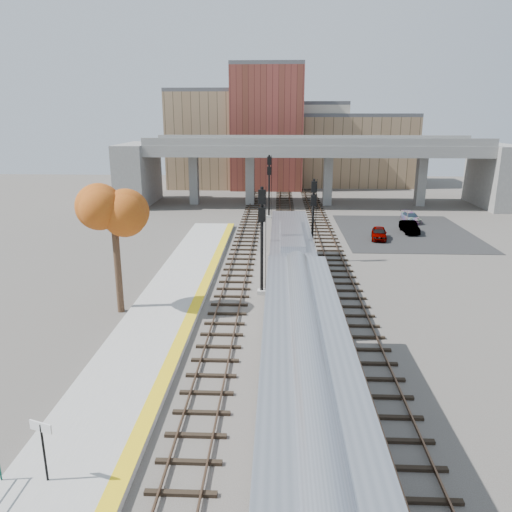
% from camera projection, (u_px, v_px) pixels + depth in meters
% --- Properties ---
extents(ground, '(160.00, 160.00, 0.00)m').
position_uv_depth(ground, '(276.00, 341.00, 28.36)').
color(ground, '#47423D').
rests_on(ground, ground).
extents(platform, '(4.50, 60.00, 0.35)m').
position_uv_depth(platform, '(150.00, 336.00, 28.61)').
color(platform, '#9E9E99').
rests_on(platform, ground).
extents(yellow_strip, '(0.70, 60.00, 0.01)m').
position_uv_depth(yellow_strip, '(183.00, 334.00, 28.48)').
color(yellow_strip, yellow).
rests_on(yellow_strip, platform).
extents(tracks, '(10.70, 95.00, 0.25)m').
position_uv_depth(tracks, '(289.00, 273.00, 40.31)').
color(tracks, black).
rests_on(tracks, ground).
extents(overpass, '(54.00, 12.00, 9.50)m').
position_uv_depth(overpass, '(313.00, 164.00, 69.80)').
color(overpass, slate).
rests_on(overpass, ground).
extents(buildings_far, '(43.00, 21.00, 20.60)m').
position_uv_depth(buildings_far, '(285.00, 141.00, 90.11)').
color(buildings_far, '#957856').
rests_on(buildings_far, ground).
extents(parking_lot, '(14.00, 18.00, 0.04)m').
position_uv_depth(parking_lot, '(405.00, 232.00, 54.67)').
color(parking_lot, black).
rests_on(parking_lot, ground).
extents(locomotive, '(3.02, 19.05, 4.10)m').
position_uv_depth(locomotive, '(291.00, 257.00, 36.80)').
color(locomotive, '#A8AAB2').
rests_on(locomotive, ground).
extents(coach, '(3.03, 25.00, 5.00)m').
position_uv_depth(coach, '(309.00, 449.00, 14.93)').
color(coach, '#A8AAB2').
rests_on(coach, ground).
extents(signal_mast_near, '(0.60, 0.64, 7.72)m').
position_uv_depth(signal_mast_near, '(262.00, 241.00, 34.73)').
color(signal_mast_near, '#9E9E99').
rests_on(signal_mast_near, ground).
extents(signal_mast_mid, '(0.60, 0.64, 7.23)m').
position_uv_depth(signal_mast_mid, '(313.00, 221.00, 42.64)').
color(signal_mast_mid, '#9E9E99').
rests_on(signal_mast_mid, ground).
extents(signal_mast_far, '(0.60, 0.64, 7.73)m').
position_uv_depth(signal_mast_far, '(269.00, 186.00, 61.12)').
color(signal_mast_far, '#9E9E99').
rests_on(signal_mast_far, ground).
extents(station_sign, '(0.87, 0.34, 2.27)m').
position_uv_depth(station_sign, '(42.00, 439.00, 16.67)').
color(station_sign, black).
rests_on(station_sign, platform).
extents(tree, '(3.60, 3.60, 8.85)m').
position_uv_depth(tree, '(113.00, 213.00, 30.90)').
color(tree, '#382619').
rests_on(tree, ground).
extents(car_a, '(2.10, 3.94, 1.27)m').
position_uv_depth(car_a, '(379.00, 233.00, 51.25)').
color(car_a, '#99999E').
rests_on(car_a, parking_lot).
extents(car_b, '(1.44, 3.94, 1.29)m').
position_uv_depth(car_b, '(409.00, 227.00, 54.02)').
color(car_b, '#99999E').
rests_on(car_b, parking_lot).
extents(car_c, '(1.95, 4.13, 1.16)m').
position_uv_depth(car_c, '(411.00, 217.00, 59.45)').
color(car_c, '#99999E').
rests_on(car_c, parking_lot).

